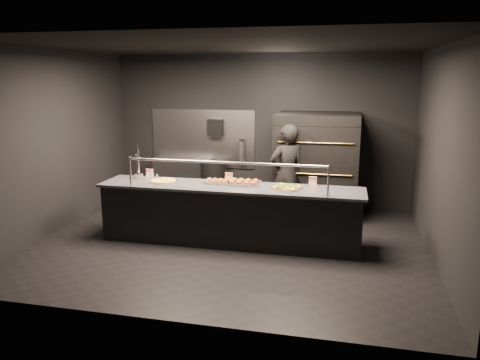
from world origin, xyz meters
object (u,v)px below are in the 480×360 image
(pizza_oven, at_px, (317,164))
(slider_tray_b, at_px, (244,182))
(fire_extinguisher, at_px, (242,152))
(beer_tap, at_px, (138,169))
(service_counter, at_px, (230,214))
(slider_tray_a, at_px, (217,181))
(towel_dispenser, at_px, (215,127))
(square_pizza, at_px, (287,187))
(worker, at_px, (287,175))
(trash_bin, at_px, (214,182))
(round_pizza, at_px, (163,181))
(prep_shelf, at_px, (183,179))

(pizza_oven, xyz_separation_m, slider_tray_b, (-1.01, -1.75, -0.02))
(pizza_oven, relative_size, fire_extinguisher, 3.78)
(beer_tap, relative_size, slider_tray_b, 1.02)
(service_counter, relative_size, slider_tray_a, 8.60)
(slider_tray_a, bearing_deg, towel_dispenser, 106.25)
(slider_tray_b, height_order, square_pizza, slider_tray_b)
(pizza_oven, distance_m, worker, 0.86)
(slider_tray_b, bearing_deg, towel_dispenser, 115.91)
(slider_tray_b, distance_m, trash_bin, 2.39)
(slider_tray_a, height_order, trash_bin, slider_tray_a)
(pizza_oven, xyz_separation_m, towel_dispenser, (-2.10, 0.49, 0.58))
(service_counter, xyz_separation_m, worker, (0.73, 1.18, 0.42))
(slider_tray_b, distance_m, square_pizza, 0.71)
(service_counter, height_order, slider_tray_b, service_counter)
(towel_dispenser, xyz_separation_m, round_pizza, (-0.20, -2.35, -0.61))
(fire_extinguisher, height_order, slider_tray_a, fire_extinguisher)
(towel_dispenser, bearing_deg, pizza_oven, -13.14)
(prep_shelf, distance_m, worker, 2.63)
(beer_tap, relative_size, worker, 0.32)
(square_pizza, xyz_separation_m, trash_bin, (-1.78, 2.20, -0.50))
(towel_dispenser, height_order, round_pizza, towel_dispenser)
(pizza_oven, relative_size, worker, 1.08)
(beer_tap, relative_size, slider_tray_a, 1.21)
(prep_shelf, bearing_deg, round_pizza, -77.65)
(fire_extinguisher, xyz_separation_m, slider_tray_b, (0.54, -2.25, -0.11))
(worker, bearing_deg, slider_tray_b, 29.82)
(round_pizza, distance_m, worker, 2.16)
(prep_shelf, bearing_deg, square_pizza, -42.81)
(prep_shelf, height_order, worker, worker)
(pizza_oven, relative_size, round_pizza, 4.13)
(beer_tap, height_order, round_pizza, beer_tap)
(slider_tray_b, relative_size, worker, 0.32)
(prep_shelf, xyz_separation_m, square_pizza, (2.48, -2.30, 0.49))
(round_pizza, height_order, worker, worker)
(prep_shelf, distance_m, beer_tap, 2.21)
(worker, bearing_deg, trash_bin, -64.81)
(trash_bin, bearing_deg, round_pizza, -95.23)
(square_pizza, bearing_deg, service_counter, -178.60)
(towel_dispenser, relative_size, square_pizza, 0.75)
(pizza_oven, relative_size, trash_bin, 2.15)
(round_pizza, relative_size, square_pizza, 0.99)
(round_pizza, xyz_separation_m, slider_tray_b, (1.29, 0.11, 0.02))
(prep_shelf, relative_size, square_pizza, 2.56)
(service_counter, relative_size, fire_extinguisher, 8.12)
(pizza_oven, height_order, trash_bin, pizza_oven)
(slider_tray_a, relative_size, trash_bin, 0.54)
(slider_tray_b, bearing_deg, pizza_oven, 59.96)
(slider_tray_b, bearing_deg, trash_bin, 117.73)
(service_counter, height_order, pizza_oven, pizza_oven)
(slider_tray_b, height_order, trash_bin, slider_tray_b)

